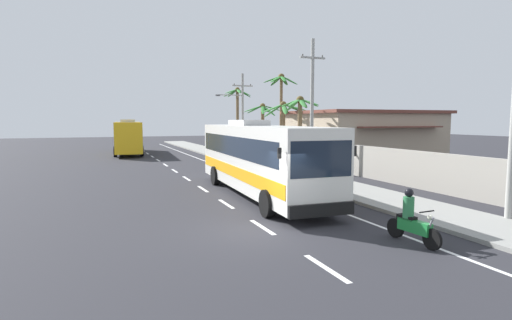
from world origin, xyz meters
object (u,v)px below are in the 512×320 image
(utility_pole_far, at_px, (241,112))
(palm_farthest, at_px, (284,120))
(coach_bus_far_lane, at_px, (128,136))
(palm_nearest, at_px, (281,96))
(motorcycle_beside_bus, at_px, (412,221))
(pedestrian_near_kerb, at_px, (274,158))
(palm_third, at_px, (263,119))
(utility_pole_mid, at_px, (312,104))
(palm_second, at_px, (237,107))
(palm_fourth, at_px, (300,117))
(roadside_building, at_px, (362,137))
(coach_bus_foreground, at_px, (258,156))

(utility_pole_far, bearing_deg, palm_farthest, -83.62)
(coach_bus_far_lane, distance_m, palm_nearest, 17.57)
(motorcycle_beside_bus, distance_m, pedestrian_near_kerb, 16.31)
(palm_third, bearing_deg, utility_pole_far, -170.82)
(coach_bus_far_lane, distance_m, utility_pole_mid, 23.73)
(coach_bus_far_lane, xyz_separation_m, palm_second, (12.14, -0.67, 3.24))
(palm_fourth, bearing_deg, utility_pole_far, 90.98)
(palm_farthest, bearing_deg, coach_bus_far_lane, 127.23)
(utility_pole_far, bearing_deg, coach_bus_far_lane, 146.25)
(palm_farthest, distance_m, roadside_building, 6.96)
(coach_bus_foreground, relative_size, utility_pole_far, 1.53)
(palm_nearest, height_order, palm_third, palm_nearest)
(palm_second, bearing_deg, motorcycle_beside_bus, -100.89)
(palm_second, relative_size, roadside_building, 0.66)
(palm_second, height_order, palm_farthest, palm_second)
(coach_bus_far_lane, xyz_separation_m, utility_pole_mid, (10.36, -21.17, 2.73))
(coach_bus_foreground, distance_m, palm_nearest, 18.24)
(coach_bus_far_lane, bearing_deg, palm_second, -3.18)
(pedestrian_near_kerb, relative_size, utility_pole_mid, 0.18)
(palm_fourth, relative_size, palm_farthest, 1.04)
(roadside_building, bearing_deg, palm_nearest, 137.58)
(utility_pole_mid, height_order, palm_third, utility_pole_mid)
(motorcycle_beside_bus, distance_m, utility_pole_far, 29.79)
(coach_bus_foreground, relative_size, palm_second, 1.70)
(palm_second, bearing_deg, coach_bus_foreground, -106.94)
(coach_bus_foreground, relative_size, palm_third, 2.35)
(motorcycle_beside_bus, relative_size, roadside_building, 0.18)
(utility_pole_mid, bearing_deg, pedestrian_near_kerb, 152.35)
(motorcycle_beside_bus, xyz_separation_m, utility_pole_far, (5.07, 29.12, 3.74))
(palm_second, bearing_deg, coach_bus_far_lane, 176.82)
(palm_farthest, bearing_deg, palm_third, 79.18)
(utility_pole_mid, bearing_deg, motorcycle_beside_bus, -108.67)
(coach_bus_far_lane, bearing_deg, pedestrian_near_kerb, -67.88)
(utility_pole_far, relative_size, palm_second, 1.11)
(coach_bus_far_lane, relative_size, utility_pole_far, 1.50)
(palm_nearest, bearing_deg, pedestrian_near_kerb, -117.95)
(utility_pole_mid, xyz_separation_m, palm_fourth, (0.24, 2.14, -0.79))
(motorcycle_beside_bus, bearing_deg, palm_farthest, 74.34)
(utility_pole_mid, distance_m, roadside_building, 9.14)
(motorcycle_beside_bus, height_order, palm_nearest, palm_nearest)
(utility_pole_mid, relative_size, utility_pole_far, 1.09)
(palm_farthest, relative_size, roadside_building, 0.46)
(utility_pole_far, xyz_separation_m, palm_fourth, (0.21, -12.09, -0.55))
(utility_pole_mid, bearing_deg, palm_fourth, 83.61)
(palm_farthest, bearing_deg, palm_fourth, -99.16)
(motorcycle_beside_bus, xyz_separation_m, palm_third, (7.53, 29.52, 3.07))
(palm_farthest, xyz_separation_m, roadside_building, (6.59, -1.72, -1.44))
(motorcycle_beside_bus, distance_m, palm_nearest, 25.92)
(pedestrian_near_kerb, distance_m, palm_fourth, 3.90)
(coach_bus_far_lane, xyz_separation_m, roadside_building, (17.87, -16.56, 0.29))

